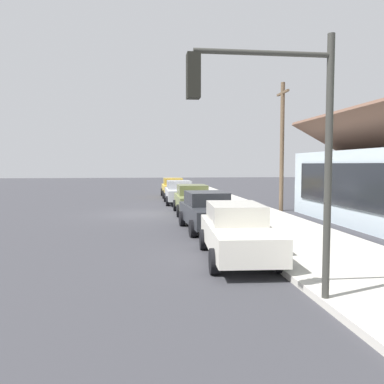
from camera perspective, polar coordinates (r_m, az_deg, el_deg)
The scene contains 10 objects.
ground_plane at distance 22.40m, azimuth -7.17°, elevation -3.14°, with size 120.00×120.00×0.00m, color #38383D.
sidewalk_curb at distance 23.06m, azimuth 6.89°, elevation -2.73°, with size 60.00×4.20×0.16m, color beige.
car_mustard at distance 33.80m, azimuth -2.69°, elevation 0.67°, with size 4.41×1.96×1.59m.
car_silver at distance 28.20m, azimuth -1.80°, elevation 0.02°, with size 4.77×2.07×1.59m.
car_olive at distance 22.53m, azimuth 0.10°, elevation -0.99°, with size 4.44×2.06×1.59m.
car_charcoal at distance 16.81m, azimuth 2.28°, elevation -2.68°, with size 4.58×2.20×1.59m.
car_ivory at distance 11.78m, azimuth 6.43°, elevation -5.57°, with size 4.82×2.15×1.59m.
traffic_light_main at distance 7.74m, azimuth 11.71°, elevation 9.28°, with size 0.37×2.79×5.20m.
utility_pole_wooden at distance 24.23m, azimuth 12.66°, elevation 6.64°, with size 1.80×0.24×7.50m.
fire_hydrant_red at distance 29.94m, azimuth 0.92°, elevation -0.36°, with size 0.22×0.22×0.71m.
Camera 1 is at (22.23, 0.08, 2.76)m, focal length 37.56 mm.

